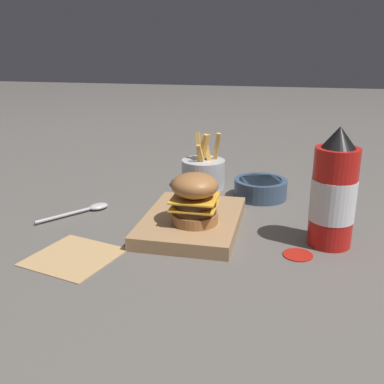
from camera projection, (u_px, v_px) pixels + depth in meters
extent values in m
plane|color=#5B5651|center=(227.00, 223.00, 0.93)|extent=(6.00, 6.00, 0.00)
cube|color=#A37A51|center=(192.00, 222.00, 0.91)|extent=(0.27, 0.19, 0.03)
cylinder|color=#9E6638|center=(195.00, 217.00, 0.87)|extent=(0.09, 0.09, 0.02)
cylinder|color=#422819|center=(195.00, 209.00, 0.86)|extent=(0.08, 0.08, 0.01)
cube|color=gold|center=(195.00, 206.00, 0.86)|extent=(0.09, 0.09, 0.00)
cylinder|color=#422819|center=(195.00, 202.00, 0.85)|extent=(0.08, 0.08, 0.01)
cube|color=gold|center=(195.00, 198.00, 0.85)|extent=(0.09, 0.09, 0.00)
ellipsoid|color=#9E6638|center=(195.00, 186.00, 0.84)|extent=(0.09, 0.09, 0.05)
cylinder|color=red|center=(333.00, 198.00, 0.81)|extent=(0.08, 0.08, 0.18)
cylinder|color=silver|center=(333.00, 200.00, 0.81)|extent=(0.08, 0.08, 0.08)
cone|color=black|center=(340.00, 137.00, 0.77)|extent=(0.06, 0.06, 0.04)
cylinder|color=#B7B7BC|center=(203.00, 174.00, 1.15)|extent=(0.11, 0.11, 0.07)
cube|color=gold|center=(208.00, 153.00, 1.14)|extent=(0.04, 0.04, 0.09)
cube|color=gold|center=(199.00, 151.00, 1.14)|extent=(0.03, 0.02, 0.10)
cube|color=gold|center=(200.00, 152.00, 1.13)|extent=(0.02, 0.04, 0.10)
cube|color=gold|center=(204.00, 153.00, 1.14)|extent=(0.02, 0.03, 0.10)
cube|color=gold|center=(216.00, 151.00, 1.14)|extent=(0.02, 0.02, 0.10)
cube|color=gold|center=(201.00, 158.00, 1.13)|extent=(0.03, 0.02, 0.07)
cylinder|color=#384C66|center=(260.00, 189.00, 1.08)|extent=(0.13, 0.13, 0.05)
cylinder|color=#669356|center=(261.00, 181.00, 1.07)|extent=(0.10, 0.10, 0.01)
cylinder|color=#B2B2B7|center=(63.00, 215.00, 0.96)|extent=(0.10, 0.08, 0.01)
ellipsoid|color=#B2B2B7|center=(98.00, 206.00, 1.01)|extent=(0.06, 0.05, 0.01)
cylinder|color=#B21E14|center=(298.00, 254.00, 0.79)|extent=(0.05, 0.05, 0.00)
cube|color=tan|center=(74.00, 256.00, 0.78)|extent=(0.17, 0.17, 0.00)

